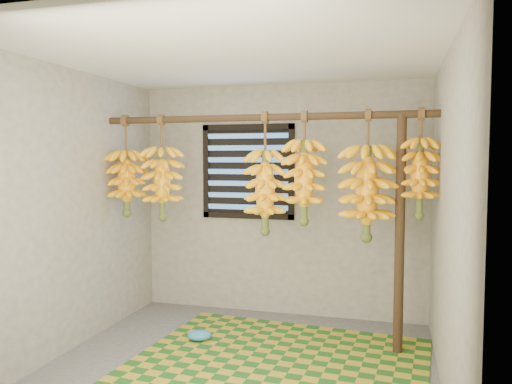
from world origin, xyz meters
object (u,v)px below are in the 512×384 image
(support_post, at_px, (400,235))
(banana_bunch_c, at_px, (265,192))
(banana_bunch_b, at_px, (162,183))
(woven_mat, at_px, (279,361))
(banana_bunch_d, at_px, (304,182))
(banana_bunch_e, at_px, (367,193))
(plastic_bag, at_px, (200,335))
(banana_bunch_a, at_px, (127,183))
(banana_bunch_f, at_px, (420,178))

(support_post, height_order, banana_bunch_c, banana_bunch_c)
(banana_bunch_b, height_order, banana_bunch_c, same)
(woven_mat, bearing_deg, banana_bunch_c, 118.01)
(woven_mat, height_order, banana_bunch_c, banana_bunch_c)
(support_post, height_order, banana_bunch_d, banana_bunch_d)
(support_post, height_order, banana_bunch_e, banana_bunch_e)
(support_post, height_order, plastic_bag, support_post)
(support_post, height_order, woven_mat, support_post)
(banana_bunch_a, xyz_separation_m, banana_bunch_e, (2.27, 0.00, -0.06))
(banana_bunch_d, height_order, banana_bunch_e, same)
(banana_bunch_d, distance_m, banana_bunch_e, 0.54)
(woven_mat, bearing_deg, banana_bunch_f, 22.80)
(plastic_bag, bearing_deg, support_post, 6.90)
(woven_mat, height_order, banana_bunch_b, banana_bunch_b)
(banana_bunch_b, xyz_separation_m, banana_bunch_f, (2.31, -0.00, 0.08))
(banana_bunch_e, bearing_deg, woven_mat, -145.28)
(plastic_bag, xyz_separation_m, banana_bunch_a, (-0.83, 0.21, 1.35))
(banana_bunch_a, distance_m, banana_bunch_d, 1.73)
(woven_mat, distance_m, banana_bunch_e, 1.56)
(plastic_bag, xyz_separation_m, banana_bunch_c, (0.55, 0.21, 1.29))
(banana_bunch_c, relative_size, banana_bunch_d, 1.10)
(banana_bunch_c, height_order, banana_bunch_f, same)
(banana_bunch_f, bearing_deg, plastic_bag, -173.65)
(banana_bunch_b, bearing_deg, plastic_bag, -24.59)
(woven_mat, bearing_deg, banana_bunch_d, 75.98)
(banana_bunch_b, bearing_deg, banana_bunch_e, 0.00)
(woven_mat, height_order, banana_bunch_d, banana_bunch_d)
(plastic_bag, height_order, banana_bunch_b, banana_bunch_b)
(plastic_bag, relative_size, banana_bunch_a, 0.23)
(banana_bunch_e, bearing_deg, banana_bunch_b, 180.00)
(plastic_bag, relative_size, banana_bunch_b, 0.22)
(banana_bunch_b, bearing_deg, banana_bunch_c, -0.00)
(plastic_bag, distance_m, banana_bunch_e, 1.95)
(banana_bunch_a, bearing_deg, banana_bunch_b, 0.00)
(banana_bunch_f, bearing_deg, banana_bunch_d, 180.00)
(plastic_bag, relative_size, banana_bunch_f, 0.24)
(woven_mat, bearing_deg, banana_bunch_b, 160.13)
(woven_mat, relative_size, banana_bunch_d, 2.34)
(support_post, xyz_separation_m, banana_bunch_d, (-0.81, 0.00, 0.44))
(woven_mat, bearing_deg, banana_bunch_a, 164.50)
(support_post, relative_size, woven_mat, 0.87)
(banana_bunch_b, bearing_deg, support_post, 0.00)
(support_post, distance_m, banana_bunch_d, 0.92)
(banana_bunch_f, bearing_deg, banana_bunch_c, 180.00)
(plastic_bag, distance_m, banana_bunch_c, 1.42)
(banana_bunch_d, height_order, banana_bunch_f, same)
(support_post, distance_m, banana_bunch_b, 2.20)
(banana_bunch_a, relative_size, banana_bunch_b, 0.97)
(woven_mat, relative_size, plastic_bag, 10.45)
(banana_bunch_b, distance_m, banana_bunch_d, 1.36)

